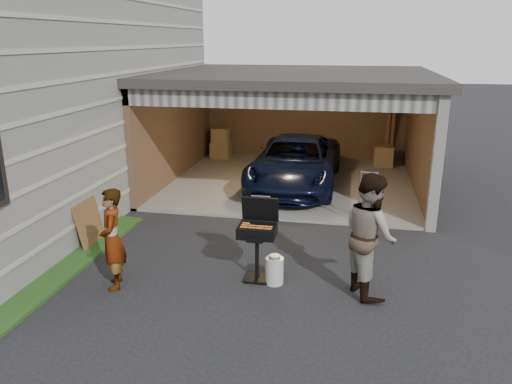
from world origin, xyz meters
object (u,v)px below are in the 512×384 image
Objects in this scene: plywood_panel at (89,223)px; hand_truck at (366,217)px; propane_tank at (274,271)px; minivan at (295,165)px; bbq_grill at (257,233)px; man at (370,235)px; woman at (112,239)px.

hand_truck is at bearing 20.60° from plywood_panel.
propane_tank is 0.50× the size of plywood_panel.
bbq_grill is (0.01, -5.14, 0.15)m from minivan.
hand_truck is at bearing 62.29° from propane_tank.
minivan is at bearing 90.14° from bbq_grill.
man reaches higher than hand_truck.
bbq_grill is at bearing -88.85° from minivan.
man reaches higher than plywood_panel.
propane_tank is 3.70m from plywood_panel.
propane_tank is at bearing -111.16° from hand_truck.
woman is 5.10m from hand_truck.
bbq_grill is 3.40m from plywood_panel.
plywood_panel is at bearing 167.28° from bbq_grill.
hand_truck reaches higher than plywood_panel.
man reaches higher than minivan.
man reaches higher than propane_tank.
woman is at bearing -132.70° from hand_truck.
minivan is 3.08m from hand_truck.
man is at bearing 75.12° from woman.
man reaches higher than bbq_grill.
bbq_grill reaches higher than hand_truck.
bbq_grill is at bearing 159.01° from propane_tank.
woman is 2.53m from propane_tank.
hand_truck is (1.74, 2.64, -0.55)m from bbq_grill.
man is 4.34× the size of propane_tank.
minivan is at bearing 93.31° from propane_tank.
minivan reaches higher than hand_truck.
bbq_grill is 3.04× the size of propane_tank.
man is (1.71, -5.26, 0.31)m from minivan.
man is 5.10m from plywood_panel.
hand_truck is (5.04, 1.89, -0.20)m from plywood_panel.
woman is 1.83× the size of plywood_panel.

